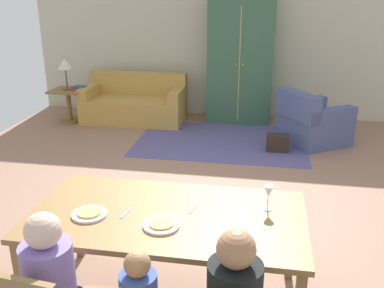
% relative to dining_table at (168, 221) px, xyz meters
% --- Properties ---
extents(ground_plane, '(7.20, 6.68, 0.02)m').
position_rel_dining_table_xyz_m(ground_plane, '(-0.05, 1.87, -0.71)').
color(ground_plane, '#916954').
extents(back_wall, '(7.20, 0.10, 2.70)m').
position_rel_dining_table_xyz_m(back_wall, '(-0.05, 5.26, 0.65)').
color(back_wall, beige).
rests_on(back_wall, ground_plane).
extents(dining_table, '(1.94, 1.02, 0.76)m').
position_rel_dining_table_xyz_m(dining_table, '(0.00, 0.00, 0.00)').
color(dining_table, olive).
rests_on(dining_table, ground_plane).
extents(plate_near_man, '(0.25, 0.25, 0.02)m').
position_rel_dining_table_xyz_m(plate_near_man, '(-0.53, -0.12, 0.07)').
color(plate_near_man, silver).
rests_on(plate_near_man, dining_table).
extents(pizza_near_man, '(0.17, 0.17, 0.01)m').
position_rel_dining_table_xyz_m(pizza_near_man, '(-0.53, -0.12, 0.09)').
color(pizza_near_man, gold).
rests_on(pizza_near_man, plate_near_man).
extents(plate_near_child, '(0.25, 0.25, 0.02)m').
position_rel_dining_table_xyz_m(plate_near_child, '(0.00, -0.18, 0.07)').
color(plate_near_child, silver).
rests_on(plate_near_child, dining_table).
extents(pizza_near_child, '(0.17, 0.17, 0.01)m').
position_rel_dining_table_xyz_m(pizza_near_child, '(0.00, -0.18, 0.09)').
color(pizza_near_child, gold).
rests_on(pizza_near_child, plate_near_child).
extents(wine_glass, '(0.07, 0.07, 0.19)m').
position_rel_dining_table_xyz_m(wine_glass, '(0.70, 0.18, 0.20)').
color(wine_glass, silver).
rests_on(wine_glass, dining_table).
extents(fork, '(0.04, 0.15, 0.01)m').
position_rel_dining_table_xyz_m(fork, '(-0.29, -0.05, 0.07)').
color(fork, silver).
rests_on(fork, dining_table).
extents(knife, '(0.06, 0.17, 0.01)m').
position_rel_dining_table_xyz_m(knife, '(0.17, 0.10, 0.07)').
color(knife, silver).
rests_on(knife, dining_table).
extents(area_rug, '(2.60, 1.80, 0.01)m').
position_rel_dining_table_xyz_m(area_rug, '(0.01, 3.70, -0.69)').
color(area_rug, '#524C81').
rests_on(area_rug, ground_plane).
extents(couch, '(1.77, 0.86, 0.82)m').
position_rel_dining_table_xyz_m(couch, '(-1.64, 4.56, -0.39)').
color(couch, '#B58C42').
rests_on(couch, ground_plane).
extents(armchair, '(1.19, 1.18, 0.82)m').
position_rel_dining_table_xyz_m(armchair, '(1.36, 3.87, -0.38)').
color(armchair, '#485382').
rests_on(armchair, ground_plane).
extents(armoire, '(1.10, 0.59, 2.10)m').
position_rel_dining_table_xyz_m(armoire, '(0.19, 4.87, 0.35)').
color(armoire, '#355B42').
rests_on(armoire, ground_plane).
extents(side_table, '(0.56, 0.56, 0.58)m').
position_rel_dining_table_xyz_m(side_table, '(-2.77, 4.30, -0.32)').
color(side_table, brown).
rests_on(side_table, ground_plane).
extents(table_lamp, '(0.26, 0.26, 0.54)m').
position_rel_dining_table_xyz_m(table_lamp, '(-2.77, 4.30, 0.31)').
color(table_lamp, '#454142').
rests_on(table_lamp, side_table).
extents(book_lower, '(0.22, 0.16, 0.03)m').
position_rel_dining_table_xyz_m(book_lower, '(-2.61, 4.30, -0.10)').
color(book_lower, maroon).
rests_on(book_lower, side_table).
extents(book_upper, '(0.22, 0.16, 0.03)m').
position_rel_dining_table_xyz_m(book_upper, '(-2.57, 4.36, -0.07)').
color(book_upper, '#275176').
rests_on(book_upper, book_lower).
extents(handbag, '(0.32, 0.16, 0.26)m').
position_rel_dining_table_xyz_m(handbag, '(0.85, 3.40, -0.57)').
color(handbag, '#2D2219').
rests_on(handbag, ground_plane).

